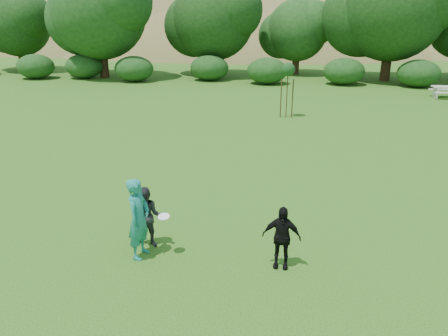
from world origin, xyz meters
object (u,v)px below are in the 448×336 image
object	(u,v)px
player_black	(281,237)
sapling	(288,71)
picnic_table	(447,90)
player_teal	(139,219)
player_grey	(147,218)

from	to	relation	value
player_black	sapling	world-z (taller)	sapling
player_black	picnic_table	size ratio (longest dim) A/B	0.81
player_black	picnic_table	xyz separation A→B (m)	(10.65, 21.07, -0.21)
player_teal	picnic_table	xyz separation A→B (m)	(13.86, 21.02, -0.44)
player_teal	sapling	distance (m)	14.90
sapling	picnic_table	bearing A→B (deg)	32.64
player_teal	player_black	bearing A→B (deg)	-81.21
player_grey	sapling	distance (m)	14.48
player_grey	player_black	distance (m)	3.20
player_grey	sapling	size ratio (longest dim) A/B	0.53
sapling	picnic_table	world-z (taller)	sapling
player_teal	picnic_table	bearing A→B (deg)	-23.64
player_black	picnic_table	bearing A→B (deg)	68.10
player_teal	picnic_table	distance (m)	25.18
player_grey	sapling	world-z (taller)	sapling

